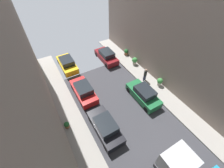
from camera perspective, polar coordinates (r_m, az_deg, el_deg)
parked_car_left_2 at (r=13.83m, az=-2.57°, el=-16.07°), size 1.78×4.20×1.57m
parked_car_left_3 at (r=16.66m, az=-10.86°, el=-2.61°), size 1.78×4.20×1.57m
parked_car_left_4 at (r=20.87m, az=-16.85°, el=7.45°), size 1.78×4.20×1.57m
parked_car_right_1 at (r=16.40m, az=12.02°, el=-3.86°), size 1.78×4.20×1.57m
parked_car_right_2 at (r=21.46m, az=-2.15°, el=10.66°), size 1.78×4.20×1.57m
pedestrian at (r=18.23m, az=12.65°, el=3.62°), size 0.40×0.36×1.72m
potted_plant_1 at (r=14.73m, az=-17.01°, el=-14.81°), size 0.48×0.48×0.72m
potted_plant_2 at (r=20.78m, az=8.67°, el=8.90°), size 0.73×0.73×1.04m
potted_plant_4 at (r=18.28m, az=17.88°, el=0.92°), size 0.66×0.66×1.01m
potted_plant_5 at (r=22.59m, az=5.40°, el=12.17°), size 0.58×0.58×0.92m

